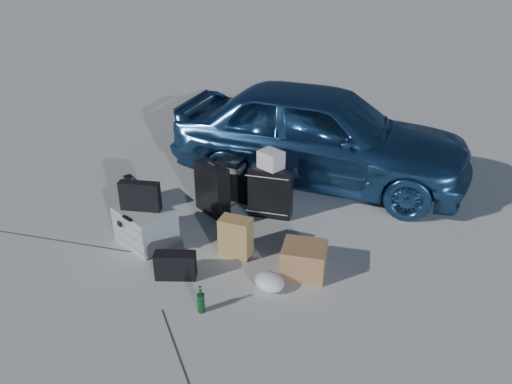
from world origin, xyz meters
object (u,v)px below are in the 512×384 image
pelican_case (146,226)px  cardboard_box (304,260)px  suitcase_right (271,192)px  green_bottle (201,300)px  duffel_bag (230,182)px  car (319,134)px  suitcase_left (212,189)px  briefcase (135,193)px

pelican_case → cardboard_box: 1.76m
suitcase_right → green_bottle: bearing=-95.9°
pelican_case → green_bottle: pelican_case is taller
duffel_bag → green_bottle: bearing=-66.6°
duffel_bag → cardboard_box: (1.59, -0.99, -0.02)m
car → suitcase_right: (-0.02, -1.20, -0.36)m
car → suitcase_left: (-0.64, -1.52, -0.35)m
briefcase → suitcase_left: suitcase_left is taller
car → cardboard_box: size_ratio=9.16×
suitcase_right → duffel_bag: bearing=148.3°
suitcase_left → pelican_case: bearing=-86.0°
suitcase_right → car: bearing=71.2°
suitcase_left → car: bearing=84.1°
briefcase → suitcase_right: size_ratio=0.72×
car → suitcase_left: bearing=145.4°
suitcase_left → green_bottle: (0.99, -1.49, -0.18)m
suitcase_right → green_bottle: 1.86m
suitcase_left → suitcase_right: (0.62, 0.32, -0.01)m
pelican_case → suitcase_right: bearing=67.1°
briefcase → suitcase_left: 0.99m
suitcase_left → cardboard_box: suitcase_left is taller
briefcase → duffel_bag: bearing=70.0°
briefcase → suitcase_left: bearing=45.8°
pelican_case → cardboard_box: bearing=25.0°
suitcase_right → cardboard_box: suitcase_right is taller
green_bottle → duffel_bag: bearing=118.6°
pelican_case → suitcase_left: 0.95m
pelican_case → duffel_bag: 1.42m
suitcase_left → green_bottle: size_ratio=2.39×
suitcase_left → cardboard_box: size_ratio=1.48×
suitcase_right → pelican_case: bearing=-141.6°
suitcase_right → suitcase_left: bearing=-170.4°
car → suitcase_right: car is taller
car → briefcase: bearing=129.3°
duffel_bag → green_bottle: size_ratio=2.79×
suitcase_left → cardboard_box: 1.58m
briefcase → suitcase_right: suitcase_right is taller
briefcase → suitcase_left: size_ratio=0.70×
car → briefcase: car is taller
briefcase → cardboard_box: briefcase is taller
briefcase → duffel_bag: size_ratio=0.60×
suitcase_left → suitcase_right: suitcase_left is taller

